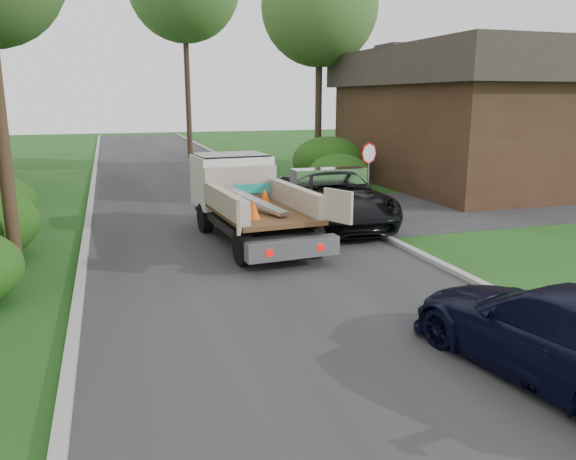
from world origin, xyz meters
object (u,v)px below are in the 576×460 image
(stop_sign, at_px, (368,163))
(flatbed_truck, at_px, (243,194))
(house_right, at_px, (475,116))
(black_pickup, at_px, (333,198))
(tree_right_far, at_px, (320,7))
(navy_suv, at_px, (558,333))

(stop_sign, height_order, flatbed_truck, stop_sign)
(house_right, bearing_deg, black_pickup, -147.21)
(stop_sign, height_order, house_right, house_right)
(tree_right_far, relative_size, flatbed_truck, 1.84)
(flatbed_truck, bearing_deg, house_right, 23.90)
(house_right, height_order, navy_suv, house_right)
(flatbed_truck, xyz_separation_m, black_pickup, (3.12, 0.70, -0.40))
(black_pickup, bearing_deg, house_right, 37.99)
(navy_suv, bearing_deg, house_right, -130.94)
(navy_suv, bearing_deg, stop_sign, -111.54)
(stop_sign, xyz_separation_m, house_right, (7.80, 5.00, 1.38))
(flatbed_truck, relative_size, black_pickup, 1.02)
(flatbed_truck, height_order, black_pickup, flatbed_truck)
(tree_right_far, xyz_separation_m, navy_suv, (-4.90, -22.66, -7.79))
(tree_right_far, height_order, navy_suv, tree_right_far)
(tree_right_far, bearing_deg, navy_suv, -102.20)
(house_right, height_order, tree_right_far, tree_right_far)
(stop_sign, height_order, tree_right_far, tree_right_far)
(flatbed_truck, bearing_deg, stop_sign, 16.38)
(house_right, xyz_separation_m, black_pickup, (-9.57, -6.17, -2.31))
(tree_right_far, height_order, black_pickup, tree_right_far)
(tree_right_far, relative_size, navy_suv, 2.43)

